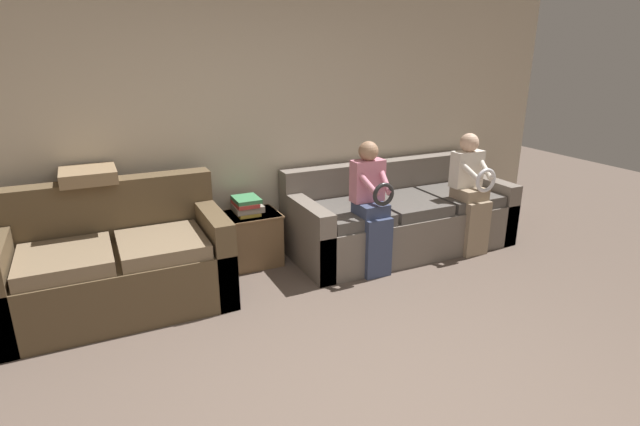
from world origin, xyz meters
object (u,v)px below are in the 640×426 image
object	(u,v)px
couch_main	(399,218)
throw_pillow	(88,175)
book_stack	(247,206)
child_left_seated	(372,203)
couch_side	(117,265)
side_shelf	(248,239)
child_right_seated	(471,188)

from	to	relation	value
couch_main	throw_pillow	distance (m)	2.91
book_stack	throw_pillow	xyz separation A→B (m)	(-1.28, -0.01, 0.43)
child_left_seated	couch_side	bearing A→B (deg)	171.80
couch_main	book_stack	size ratio (longest dim) A/B	8.25
couch_main	couch_side	world-z (taller)	couch_side
side_shelf	throw_pillow	size ratio (longest dim) A/B	1.45
side_shelf	child_left_seated	bearing A→B (deg)	-33.18
child_right_seated	couch_main	bearing A→B (deg)	145.40
couch_main	couch_side	distance (m)	2.71
child_right_seated	throw_pillow	distance (m)	3.46
child_left_seated	child_right_seated	size ratio (longest dim) A/B	1.01
book_stack	child_right_seated	bearing A→B (deg)	-16.60
child_left_seated	book_stack	distance (m)	1.15
couch_side	child_right_seated	size ratio (longest dim) A/B	1.42
child_right_seated	side_shelf	distance (m)	2.24
couch_side	throw_pillow	xyz separation A→B (m)	(-0.10, 0.31, 0.67)
child_right_seated	throw_pillow	size ratio (longest dim) A/B	2.87
couch_side	book_stack	distance (m)	1.24
child_left_seated	book_stack	size ratio (longest dim) A/B	4.35
child_left_seated	child_right_seated	bearing A→B (deg)	-0.11
side_shelf	book_stack	size ratio (longest dim) A/B	2.18
couch_main	couch_side	size ratio (longest dim) A/B	1.35
child_right_seated	throw_pillow	world-z (taller)	child_right_seated
book_stack	child_left_seated	bearing A→B (deg)	-32.91
child_left_seated	child_right_seated	distance (m)	1.14
couch_main	side_shelf	distance (m)	1.56
couch_side	child_left_seated	size ratio (longest dim) A/B	1.40
couch_side	couch_main	bearing A→B (deg)	1.72
couch_main	child_right_seated	bearing A→B (deg)	-34.60
throw_pillow	child_left_seated	bearing A→B (deg)	-15.36
child_left_seated	throw_pillow	xyz separation A→B (m)	(-2.25, 0.62, 0.36)
couch_side	book_stack	size ratio (longest dim) A/B	6.10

